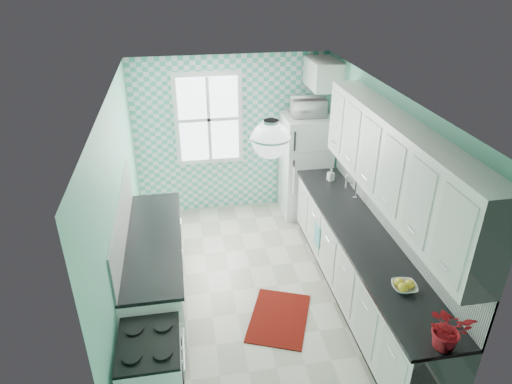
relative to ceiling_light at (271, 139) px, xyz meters
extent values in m
cube|color=beige|center=(0.00, 0.80, -2.33)|extent=(3.00, 4.40, 0.02)
cube|color=white|center=(0.00, 0.80, 0.19)|extent=(3.00, 4.40, 0.02)
cube|color=#67BB9D|center=(0.00, 3.01, -1.07)|extent=(3.00, 0.02, 2.50)
cube|color=#67BB9D|center=(0.00, -1.41, -1.07)|extent=(3.00, 0.02, 2.50)
cube|color=#67BB9D|center=(-1.51, 0.80, -1.07)|extent=(0.02, 4.40, 2.50)
cube|color=#67BB9D|center=(1.51, 0.80, -1.07)|extent=(0.02, 4.40, 2.50)
cube|color=#4EBCAA|center=(0.00, 2.99, -1.07)|extent=(3.00, 0.01, 2.50)
cube|color=white|center=(-0.35, 2.96, -0.77)|extent=(1.04, 0.05, 1.44)
cube|color=white|center=(-0.35, 2.95, -0.77)|extent=(0.90, 0.02, 1.30)
cube|color=white|center=(1.49, 0.40, -1.13)|extent=(0.02, 3.60, 0.51)
cube|color=white|center=(-1.49, 0.73, -1.13)|extent=(0.02, 2.15, 0.51)
cube|color=silver|center=(1.33, 0.20, -0.42)|extent=(0.33, 3.20, 0.90)
cube|color=silver|center=(1.30, 2.63, -0.07)|extent=(0.40, 0.74, 0.40)
cylinder|color=silver|center=(0.00, 0.00, 0.16)|extent=(0.14, 0.14, 0.04)
cylinder|color=silver|center=(0.00, 0.00, 0.09)|extent=(0.02, 0.02, 0.12)
sphere|color=white|center=(0.00, 0.00, 0.00)|extent=(0.34, 0.34, 0.34)
cube|color=white|center=(1.20, 0.40, -1.87)|extent=(0.60, 3.60, 0.90)
cube|color=black|center=(1.19, 0.40, -1.40)|extent=(0.63, 3.60, 0.04)
cube|color=white|center=(-1.20, 0.73, -1.87)|extent=(0.60, 2.15, 0.90)
cube|color=black|center=(-1.19, 0.73, -1.40)|extent=(0.63, 2.15, 0.04)
cube|color=silver|center=(1.11, 2.62, -1.51)|extent=(0.71, 0.67, 1.63)
cube|color=silver|center=(1.11, 2.28, -1.13)|extent=(0.69, 0.01, 0.02)
cube|color=silver|center=(0.83, 2.26, -0.94)|extent=(0.03, 0.03, 0.30)
cube|color=silver|center=(0.83, 2.26, -1.51)|extent=(0.03, 0.03, 0.54)
cube|color=white|center=(-1.20, -0.73, -1.91)|extent=(0.53, 0.68, 0.80)
cube|color=black|center=(-1.20, -0.73, -1.51)|extent=(0.53, 0.68, 0.03)
cube|color=black|center=(-0.93, -0.73, -1.86)|extent=(0.01, 0.45, 0.27)
cube|color=silver|center=(1.20, 1.19, -1.40)|extent=(0.48, 0.40, 0.12)
cylinder|color=silver|center=(1.37, 1.19, -1.20)|extent=(0.02, 0.02, 0.30)
torus|color=silver|center=(1.31, 1.19, -1.01)|extent=(0.16, 0.02, 0.16)
cube|color=maroon|center=(0.18, 0.22, -2.32)|extent=(0.93, 1.09, 0.01)
cube|color=#5C9B91|center=(0.89, 1.14, -1.84)|extent=(0.06, 0.21, 0.32)
imported|color=white|center=(1.20, -0.59, -1.35)|extent=(0.27, 0.27, 0.06)
imported|color=red|center=(1.20, -1.31, -1.20)|extent=(0.36, 0.32, 0.38)
imported|color=#8EA6B4|center=(1.25, 1.81, -1.29)|extent=(0.10, 0.10, 0.18)
imported|color=white|center=(1.11, 2.62, -0.56)|extent=(0.52, 0.36, 0.28)
camera|label=1|loc=(-0.78, -3.72, 1.46)|focal=32.00mm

